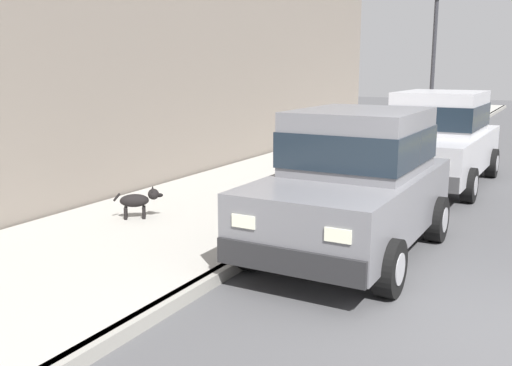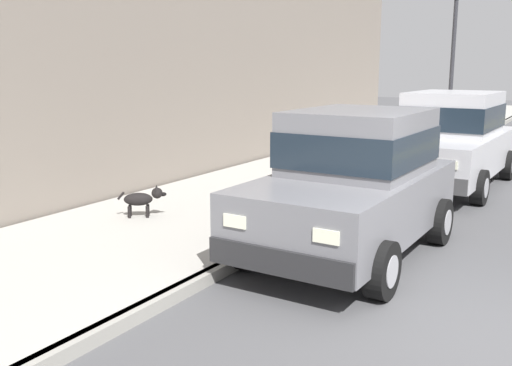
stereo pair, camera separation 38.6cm
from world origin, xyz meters
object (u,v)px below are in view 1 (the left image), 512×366
car_grey_hatchback (355,180)px  car_silver_sedan (439,137)px  dog_black (139,200)px  fire_hydrant (307,182)px  street_lamp (434,50)px

car_grey_hatchback → car_silver_sedan: (0.04, 5.19, 0.01)m
dog_black → fire_hydrant: bearing=50.8°
dog_black → street_lamp: 11.85m
street_lamp → dog_black: bearing=-99.6°
car_grey_hatchback → dog_black: size_ratio=6.04×
dog_black → street_lamp: bearing=80.4°
fire_hydrant → street_lamp: street_lamp is taller
car_grey_hatchback → fire_hydrant: bearing=128.2°
car_silver_sedan → dog_black: 6.51m
car_grey_hatchback → car_silver_sedan: bearing=89.5°
car_grey_hatchback → street_lamp: bearing=97.0°
car_grey_hatchback → car_silver_sedan: size_ratio=0.82×
car_grey_hatchback → street_lamp: size_ratio=0.87×
car_silver_sedan → fire_hydrant: (-1.50, -3.33, -0.51)m
car_grey_hatchback → car_silver_sedan: 5.19m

